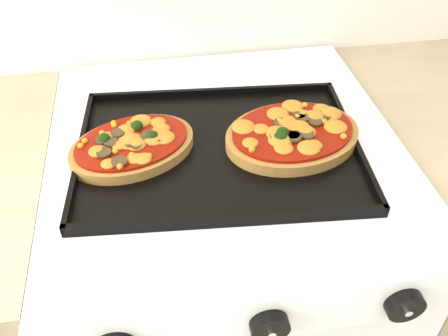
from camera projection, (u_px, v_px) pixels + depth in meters
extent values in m
cube|color=white|center=(225.00, 295.00, 1.15)|extent=(0.60, 0.60, 0.91)
cube|color=white|center=(265.00, 313.00, 0.66)|extent=(0.60, 0.02, 0.09)
cylinder|color=black|center=(270.00, 326.00, 0.64)|extent=(0.05, 0.02, 0.05)
cylinder|color=black|center=(405.00, 306.00, 0.66)|extent=(0.05, 0.02, 0.05)
cube|color=black|center=(219.00, 147.00, 0.81)|extent=(0.48, 0.37, 0.02)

